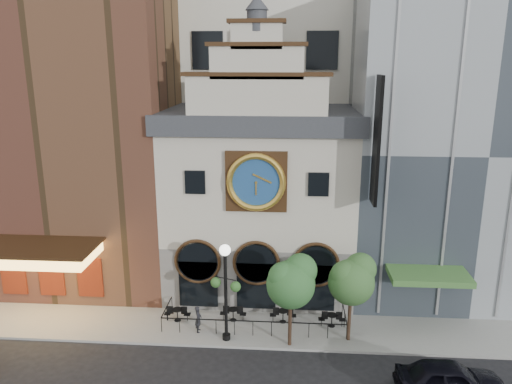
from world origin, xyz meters
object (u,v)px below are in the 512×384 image
object	(u,v)px
car_right	(450,379)
bistro_3	(332,319)
tree_left	(292,280)
lamppost	(225,282)
bistro_1	(233,313)
bistro_0	(177,314)
bistro_2	(283,315)
pedestrian	(198,319)
tree_right	(352,278)

from	to	relation	value
car_right	bistro_3	bearing A→B (deg)	40.34
tree_left	lamppost	bearing A→B (deg)	175.62
bistro_1	car_right	xyz separation A→B (m)	(10.99, -5.94, 0.25)
bistro_0	bistro_2	xyz separation A→B (m)	(6.35, 0.29, 0.00)
car_right	bistro_0	bearing A→B (deg)	66.86
bistro_0	bistro_3	bearing A→B (deg)	0.10
bistro_0	bistro_3	world-z (taller)	same
pedestrian	lamppost	size ratio (longest dim) A/B	0.28
bistro_1	car_right	size ratio (longest dim) A/B	0.31
bistro_1	tree_right	world-z (taller)	tree_right
bistro_3	tree_left	size ratio (longest dim) A/B	0.30
pedestrian	tree_left	bearing A→B (deg)	-102.98
tree_right	lamppost	bearing A→B (deg)	-176.03
car_right	tree_left	bearing A→B (deg)	63.00
bistro_2	tree_right	xyz separation A→B (m)	(3.76, -1.63, 3.27)
car_right	pedestrian	xyz separation A→B (m)	(-12.85, 4.55, 0.08)
tree_left	tree_right	world-z (taller)	tree_left
bistro_3	tree_left	bearing A→B (deg)	-138.97
bistro_0	lamppost	world-z (taller)	lamppost
bistro_2	pedestrian	distance (m)	5.07
bistro_1	bistro_3	distance (m)	5.89
bistro_0	tree_left	bearing A→B (deg)	-17.05
bistro_0	tree_left	size ratio (longest dim) A/B	0.30
tree_left	pedestrian	bearing A→B (deg)	169.56
bistro_1	tree_left	distance (m)	5.40
bistro_2	bistro_3	xyz separation A→B (m)	(2.88, -0.28, 0.00)
bistro_1	tree_left	world-z (taller)	tree_left
bistro_3	lamppost	xyz separation A→B (m)	(-6.03, -1.83, 3.05)
pedestrian	tree_right	distance (m)	9.11
lamppost	tree_left	size ratio (longest dim) A/B	1.08
bistro_1	tree_right	bearing A→B (deg)	-13.38
bistro_1	bistro_2	world-z (taller)	same
bistro_0	car_right	world-z (taller)	car_right
car_right	lamppost	xyz separation A→B (m)	(-11.13, 3.85, 2.81)
tree_left	bistro_1	bearing A→B (deg)	145.71
bistro_3	lamppost	bearing A→B (deg)	-163.11
bistro_0	bistro_1	size ratio (longest dim) A/B	1.00
tree_left	bistro_3	bearing A→B (deg)	41.03
bistro_3	car_right	world-z (taller)	car_right
bistro_2	tree_left	distance (m)	4.17
car_right	lamppost	world-z (taller)	lamppost
lamppost	bistro_0	bearing A→B (deg)	171.83
bistro_3	car_right	size ratio (longest dim) A/B	0.31
bistro_0	bistro_3	xyz separation A→B (m)	(9.24, 0.02, 0.00)
bistro_1	bistro_2	size ratio (longest dim) A/B	1.00
pedestrian	tree_right	bearing A→B (deg)	-94.04
bistro_0	lamppost	bearing A→B (deg)	-29.49
bistro_2	tree_right	size ratio (longest dim) A/B	0.31
bistro_2	car_right	bearing A→B (deg)	-36.72
bistro_0	car_right	distance (m)	15.41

